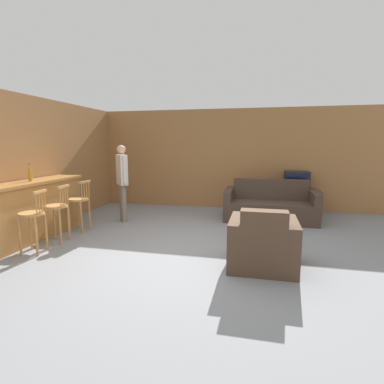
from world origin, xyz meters
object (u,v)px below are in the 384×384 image
bar_chair_near (33,219)px  tv (297,181)px  bar_chair_far (80,204)px  coffee_table (260,222)px  book_on_table (256,217)px  person_by_window (122,178)px  couch_far (270,206)px  armchair_near (263,245)px  tv_unit (295,202)px  bar_chair_mid (57,211)px  bottle (30,173)px

bar_chair_near → tv: bearing=41.2°
bar_chair_far → coffee_table: size_ratio=0.93×
bar_chair_far → book_on_table: size_ratio=4.97×
bar_chair_far → person_by_window: size_ratio=0.59×
bar_chair_near → couch_far: size_ratio=0.50×
bar_chair_far → tv: (4.29, 2.51, 0.27)m
armchair_near → tv_unit: 3.62m
couch_far → tv: (0.63, 0.79, 0.50)m
bar_chair_mid → armchair_near: bar_chair_mid is taller
bottle → person_by_window: size_ratio=0.18×
bar_chair_far → couch_far: bearing=25.1°
armchair_near → tv_unit: size_ratio=0.80×
bar_chair_mid → bar_chair_far: (0.00, 0.67, 0.00)m
person_by_window → bar_chair_mid: bearing=-107.4°
tv → book_on_table: 2.47m
couch_far → person_by_window: person_by_window is taller
bar_chair_near → tv_unit: 5.70m
bar_chair_near → armchair_near: (3.48, 0.22, -0.23)m
bar_chair_mid → tv_unit: 5.34m
book_on_table → coffee_table: bearing=-29.5°
couch_far → tv: size_ratio=3.47×
bar_chair_near → tv_unit: size_ratio=0.88×
armchair_near → person_by_window: (-2.99, 1.91, 0.64)m
coffee_table → person_by_window: person_by_window is taller
bar_chair_far → coffee_table: bar_chair_far is taller
bar_chair_near → coffee_table: (3.44, 1.45, -0.22)m
couch_far → armchair_near: couch_far is taller
book_on_table → person_by_window: bearing=167.6°
bar_chair_near → tv_unit: bar_chair_near is taller
couch_far → book_on_table: (-0.29, -1.46, 0.08)m
couch_far → bottle: (-4.21, -2.31, 0.87)m
bar_chair_mid → person_by_window: person_by_window is taller
tv_unit → bottle: bottle is taller
book_on_table → couch_far: bearing=78.9°
tv → person_by_window: (-3.80, -1.62, 0.15)m
tv_unit → tv: tv is taller
tv → bottle: bottle is taller
coffee_table → bottle: bearing=-168.6°
bottle → bar_chair_near: bearing=-49.7°
bar_chair_near → armchair_near: bearing=3.5°
person_by_window → tv: bearing=23.1°
bar_chair_mid → tv_unit: bar_chair_mid is taller
person_by_window → bottle: bearing=-125.0°
bar_chair_mid → bar_chair_far: 0.67m
couch_far → coffee_table: bearing=-98.2°
couch_far → tv: bearing=51.6°
coffee_table → armchair_near: bearing=-88.2°
bar_chair_near → bar_chair_far: bearing=90.0°
bar_chair_far → armchair_near: bar_chair_far is taller
armchair_near → bottle: size_ratio=2.98×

